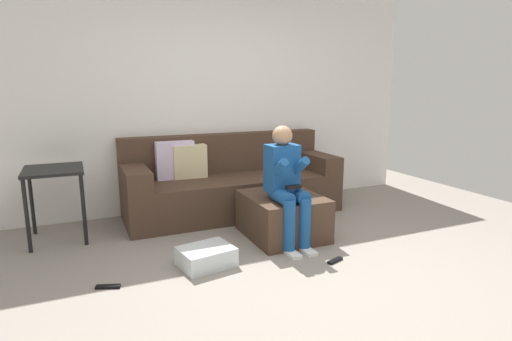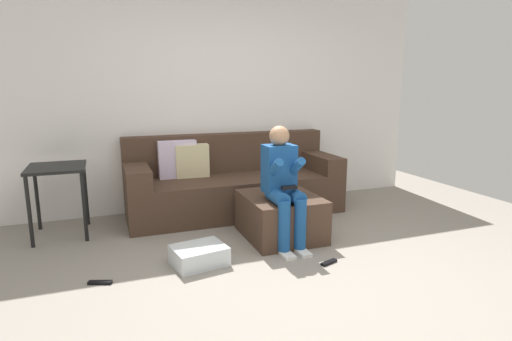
{
  "view_description": "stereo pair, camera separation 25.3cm",
  "coord_description": "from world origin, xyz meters",
  "px_view_note": "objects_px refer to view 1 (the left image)",
  "views": [
    {
      "loc": [
        -1.64,
        -2.55,
        1.5
      ],
      "look_at": [
        0.11,
        1.42,
        0.6
      ],
      "focal_mm": 29.1,
      "sensor_mm": 36.0,
      "label": 1
    },
    {
      "loc": [
        -1.4,
        -2.64,
        1.5
      ],
      "look_at": [
        0.11,
        1.42,
        0.6
      ],
      "focal_mm": 29.1,
      "sensor_mm": 36.0,
      "label": 2
    }
  ],
  "objects_px": {
    "person_seated": "(287,181)",
    "side_table": "(54,180)",
    "ottoman": "(282,216)",
    "remote_near_ottoman": "(335,261)",
    "remote_by_storage_bin": "(224,249)",
    "storage_bin": "(206,257)",
    "remote_under_side_table": "(108,287)",
    "couch_sectional": "(230,185)"
  },
  "relations": [
    {
      "from": "remote_near_ottoman",
      "to": "remote_under_side_table",
      "type": "distance_m",
      "value": 1.85
    },
    {
      "from": "ottoman",
      "to": "couch_sectional",
      "type": "bearing_deg",
      "value": 101.89
    },
    {
      "from": "person_seated",
      "to": "remote_near_ottoman",
      "type": "distance_m",
      "value": 0.83
    },
    {
      "from": "couch_sectional",
      "to": "remote_under_side_table",
      "type": "bearing_deg",
      "value": -136.78
    },
    {
      "from": "side_table",
      "to": "remote_by_storage_bin",
      "type": "height_order",
      "value": "side_table"
    },
    {
      "from": "storage_bin",
      "to": "side_table",
      "type": "distance_m",
      "value": 1.72
    },
    {
      "from": "storage_bin",
      "to": "side_table",
      "type": "xyz_separation_m",
      "value": [
        -1.14,
        1.18,
        0.52
      ]
    },
    {
      "from": "storage_bin",
      "to": "remote_near_ottoman",
      "type": "xyz_separation_m",
      "value": [
        1.04,
        -0.38,
        -0.07
      ]
    },
    {
      "from": "remote_under_side_table",
      "to": "ottoman",
      "type": "bearing_deg",
      "value": 34.12
    },
    {
      "from": "person_seated",
      "to": "remote_by_storage_bin",
      "type": "height_order",
      "value": "person_seated"
    },
    {
      "from": "person_seated",
      "to": "side_table",
      "type": "bearing_deg",
      "value": 153.08
    },
    {
      "from": "storage_bin",
      "to": "remote_under_side_table",
      "type": "bearing_deg",
      "value": -173.93
    },
    {
      "from": "ottoman",
      "to": "side_table",
      "type": "height_order",
      "value": "side_table"
    },
    {
      "from": "remote_near_ottoman",
      "to": "remote_under_side_table",
      "type": "bearing_deg",
      "value": 152.04
    },
    {
      "from": "ottoman",
      "to": "storage_bin",
      "type": "relative_size",
      "value": 1.88
    },
    {
      "from": "remote_by_storage_bin",
      "to": "remote_under_side_table",
      "type": "distance_m",
      "value": 1.09
    },
    {
      "from": "ottoman",
      "to": "side_table",
      "type": "xyz_separation_m",
      "value": [
        -2.05,
        0.81,
        0.39
      ]
    },
    {
      "from": "storage_bin",
      "to": "remote_by_storage_bin",
      "type": "height_order",
      "value": "storage_bin"
    },
    {
      "from": "remote_near_ottoman",
      "to": "remote_by_storage_bin",
      "type": "height_order",
      "value": "same"
    },
    {
      "from": "couch_sectional",
      "to": "person_seated",
      "type": "xyz_separation_m",
      "value": [
        0.14,
        -1.16,
        0.28
      ]
    },
    {
      "from": "storage_bin",
      "to": "remote_by_storage_bin",
      "type": "relative_size",
      "value": 2.38
    },
    {
      "from": "couch_sectional",
      "to": "storage_bin",
      "type": "bearing_deg",
      "value": -118.09
    },
    {
      "from": "person_seated",
      "to": "side_table",
      "type": "relative_size",
      "value": 1.58
    },
    {
      "from": "person_seated",
      "to": "side_table",
      "type": "distance_m",
      "value": 2.23
    },
    {
      "from": "ottoman",
      "to": "remote_under_side_table",
      "type": "relative_size",
      "value": 4.51
    },
    {
      "from": "storage_bin",
      "to": "couch_sectional",
      "type": "bearing_deg",
      "value": 61.91
    },
    {
      "from": "storage_bin",
      "to": "remote_by_storage_bin",
      "type": "distance_m",
      "value": 0.36
    },
    {
      "from": "person_seated",
      "to": "side_table",
      "type": "height_order",
      "value": "person_seated"
    },
    {
      "from": "couch_sectional",
      "to": "ottoman",
      "type": "height_order",
      "value": "couch_sectional"
    },
    {
      "from": "person_seated",
      "to": "storage_bin",
      "type": "relative_size",
      "value": 2.61
    },
    {
      "from": "storage_bin",
      "to": "remote_under_side_table",
      "type": "height_order",
      "value": "storage_bin"
    },
    {
      "from": "ottoman",
      "to": "remote_near_ottoman",
      "type": "distance_m",
      "value": 0.78
    },
    {
      "from": "person_seated",
      "to": "remote_by_storage_bin",
      "type": "relative_size",
      "value": 6.2
    },
    {
      "from": "ottoman",
      "to": "person_seated",
      "type": "bearing_deg",
      "value": -107.92
    },
    {
      "from": "person_seated",
      "to": "remote_near_ottoman",
      "type": "relative_size",
      "value": 6.69
    },
    {
      "from": "couch_sectional",
      "to": "remote_near_ottoman",
      "type": "relative_size",
      "value": 14.74
    },
    {
      "from": "couch_sectional",
      "to": "remote_by_storage_bin",
      "type": "xyz_separation_m",
      "value": [
        -0.46,
        -1.08,
        -0.33
      ]
    },
    {
      "from": "couch_sectional",
      "to": "remote_near_ottoman",
      "type": "height_order",
      "value": "couch_sectional"
    },
    {
      "from": "person_seated",
      "to": "remote_near_ottoman",
      "type": "xyz_separation_m",
      "value": [
        0.19,
        -0.54,
        -0.6
      ]
    },
    {
      "from": "person_seated",
      "to": "storage_bin",
      "type": "xyz_separation_m",
      "value": [
        -0.84,
        -0.17,
        -0.53
      ]
    },
    {
      "from": "person_seated",
      "to": "side_table",
      "type": "xyz_separation_m",
      "value": [
        -1.99,
        1.01,
        -0.01
      ]
    },
    {
      "from": "ottoman",
      "to": "storage_bin",
      "type": "height_order",
      "value": "ottoman"
    }
  ]
}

